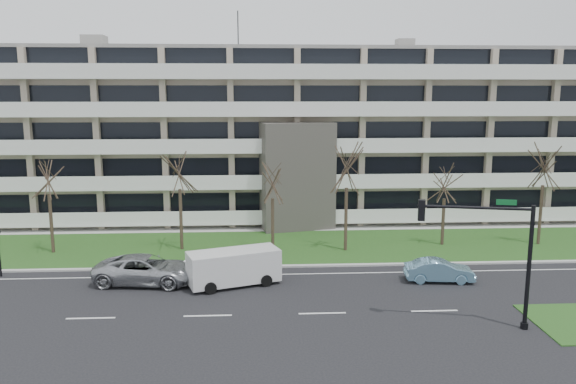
{
  "coord_description": "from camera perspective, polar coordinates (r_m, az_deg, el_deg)",
  "views": [
    {
      "loc": [
        -3.33,
        -27.78,
        11.51
      ],
      "look_at": [
        -1.26,
        10.0,
        4.72
      ],
      "focal_mm": 35.0,
      "sensor_mm": 36.0,
      "label": 1
    }
  ],
  "objects": [
    {
      "name": "lane_edge_line",
      "position": [
        36.32,
        2.31,
        -8.3
      ],
      "size": [
        90.0,
        0.12,
        0.01
      ],
      "primitive_type": "cube",
      "color": "white",
      "rests_on": "ground"
    },
    {
      "name": "curb",
      "position": [
        37.72,
        2.1,
        -7.5
      ],
      "size": [
        90.0,
        0.35,
        0.12
      ],
      "primitive_type": "cube",
      "color": "#B2B2AD",
      "rests_on": "ground"
    },
    {
      "name": "tree_3",
      "position": [
        40.01,
        -1.59,
        1.49
      ],
      "size": [
        3.52,
        3.52,
        7.04
      ],
      "color": "#382B21",
      "rests_on": "ground"
    },
    {
      "name": "tree_4",
      "position": [
        40.28,
        6.01,
        2.97
      ],
      "size": [
        4.18,
        4.18,
        8.35
      ],
      "color": "#382B21",
      "rests_on": "ground"
    },
    {
      "name": "tree_6",
      "position": [
        45.87,
        24.62,
        2.84
      ],
      "size": [
        4.1,
        4.1,
        8.21
      ],
      "color": "#382B21",
      "rests_on": "ground"
    },
    {
      "name": "tree_5",
      "position": [
        43.38,
        15.67,
        1.14
      ],
      "size": [
        3.21,
        3.21,
        6.42
      ],
      "color": "#382B21",
      "rests_on": "ground"
    },
    {
      "name": "tree_1",
      "position": [
        43.01,
        -23.26,
        2.01
      ],
      "size": [
        3.87,
        3.87,
        7.73
      ],
      "color": "#382B21",
      "rests_on": "ground"
    },
    {
      "name": "tree_2",
      "position": [
        41.09,
        -11.01,
        2.73
      ],
      "size": [
        4.06,
        4.06,
        8.12
      ],
      "color": "#382B21",
      "rests_on": "ground"
    },
    {
      "name": "grass_verge",
      "position": [
        42.5,
        1.48,
        -5.5
      ],
      "size": [
        90.0,
        10.0,
        0.06
      ],
      "primitive_type": "cube",
      "color": "#1F4B19",
      "rests_on": "ground"
    },
    {
      "name": "silver_pickup",
      "position": [
        35.42,
        -14.23,
        -7.65
      ],
      "size": [
        6.45,
        3.57,
        1.71
      ],
      "primitive_type": "imported",
      "rotation": [
        0.0,
        0.0,
        1.45
      ],
      "color": "#ACAEB3",
      "rests_on": "ground"
    },
    {
      "name": "apartment_building",
      "position": [
        53.35,
        0.45,
        5.99
      ],
      "size": [
        60.5,
        15.1,
        18.75
      ],
      "color": "tan",
      "rests_on": "ground"
    },
    {
      "name": "white_van",
      "position": [
        34.14,
        -5.42,
        -7.33
      ],
      "size": [
        5.8,
        3.69,
        2.11
      ],
      "rotation": [
        0.0,
        0.0,
        0.33
      ],
      "color": "silver",
      "rests_on": "ground"
    },
    {
      "name": "traffic_signal",
      "position": [
        29.02,
        19.92,
        -5.11
      ],
      "size": [
        5.45,
        1.5,
        6.44
      ],
      "rotation": [
        0.0,
        0.0,
        -0.22
      ],
      "color": "black",
      "rests_on": "ground"
    },
    {
      "name": "blue_sedan",
      "position": [
        35.95,
        15.1,
        -7.71
      ],
      "size": [
        4.27,
        1.84,
        1.37
      ],
      "primitive_type": "imported",
      "rotation": [
        0.0,
        0.0,
        1.48
      ],
      "color": "#77AECF",
      "rests_on": "ground"
    },
    {
      "name": "ground",
      "position": [
        30.26,
        3.5,
        -12.2
      ],
      "size": [
        160.0,
        160.0,
        0.0
      ],
      "primitive_type": "plane",
      "color": "black",
      "rests_on": "ground"
    },
    {
      "name": "sidewalk",
      "position": [
        47.8,
        0.96,
        -3.71
      ],
      "size": [
        90.0,
        2.0,
        0.08
      ],
      "primitive_type": "cube",
      "color": "#B2B2AD",
      "rests_on": "ground"
    }
  ]
}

